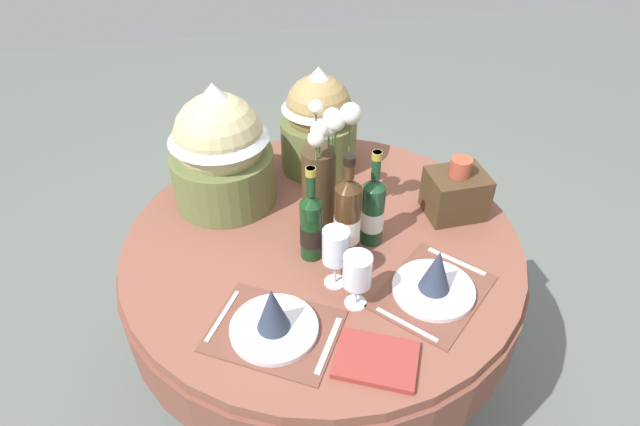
% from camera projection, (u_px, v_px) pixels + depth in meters
% --- Properties ---
extents(ground, '(8.00, 8.00, 0.00)m').
position_uv_depth(ground, '(322.00, 377.00, 2.23)').
color(ground, slate).
extents(dining_table, '(1.31, 1.31, 0.76)m').
position_uv_depth(dining_table, '(322.00, 269.00, 1.85)').
color(dining_table, brown).
rests_on(dining_table, ground).
extents(place_setting_left, '(0.43, 0.40, 0.16)m').
position_uv_depth(place_setting_left, '(273.00, 320.00, 1.43)').
color(place_setting_left, brown).
rests_on(place_setting_left, dining_table).
extents(place_setting_right, '(0.43, 0.42, 0.16)m').
position_uv_depth(place_setting_right, '(435.00, 281.00, 1.55)').
color(place_setting_right, brown).
rests_on(place_setting_right, dining_table).
extents(flower_vase, '(0.18, 0.16, 0.44)m').
position_uv_depth(flower_vase, '(322.00, 171.00, 1.71)').
color(flower_vase, '#47331E').
rests_on(flower_vase, dining_table).
extents(wine_bottle_left, '(0.08, 0.08, 0.36)m').
position_uv_depth(wine_bottle_left, '(347.00, 218.00, 1.61)').
color(wine_bottle_left, '#422814').
rests_on(wine_bottle_left, dining_table).
extents(wine_bottle_centre, '(0.07, 0.07, 0.33)m').
position_uv_depth(wine_bottle_centre, '(373.00, 210.00, 1.68)').
color(wine_bottle_centre, '#194223').
rests_on(wine_bottle_centre, dining_table).
extents(wine_bottle_rear, '(0.07, 0.07, 0.33)m').
position_uv_depth(wine_bottle_rear, '(311.00, 226.00, 1.63)').
color(wine_bottle_rear, '#143819').
rests_on(wine_bottle_rear, dining_table).
extents(wine_glass_left, '(0.08, 0.08, 0.20)m').
position_uv_depth(wine_glass_left, '(336.00, 247.00, 1.52)').
color(wine_glass_left, silver).
rests_on(wine_glass_left, dining_table).
extents(wine_glass_right, '(0.08, 0.08, 0.18)m').
position_uv_depth(wine_glass_right, '(357.00, 272.00, 1.46)').
color(wine_glass_right, silver).
rests_on(wine_glass_right, dining_table).
extents(book_on_table, '(0.26, 0.23, 0.02)m').
position_uv_depth(book_on_table, '(376.00, 360.00, 1.38)').
color(book_on_table, '#99332D').
rests_on(book_on_table, dining_table).
extents(gift_tub_back_left, '(0.35, 0.35, 0.44)m').
position_uv_depth(gift_tub_back_left, '(220.00, 143.00, 1.79)').
color(gift_tub_back_left, olive).
rests_on(gift_tub_back_left, dining_table).
extents(gift_tub_back_centre, '(0.28, 0.28, 0.40)m').
position_uv_depth(gift_tub_back_centre, '(319.00, 117.00, 1.97)').
color(gift_tub_back_centre, olive).
rests_on(gift_tub_back_centre, dining_table).
extents(woven_basket_side_right, '(0.19, 0.16, 0.22)m').
position_uv_depth(woven_basket_side_right, '(456.00, 192.00, 1.82)').
color(woven_basket_side_right, '#47331E').
rests_on(woven_basket_side_right, dining_table).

